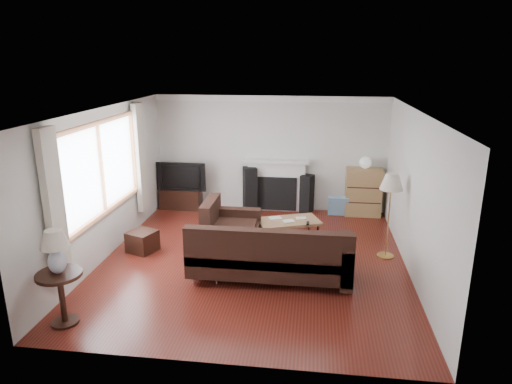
# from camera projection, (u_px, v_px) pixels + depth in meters

# --- Properties ---
(room) EXTENTS (5.10, 5.60, 2.54)m
(room) POSITION_uv_depth(u_px,v_px,m) (254.00, 188.00, 7.34)
(room) COLOR #591B13
(room) RESTS_ON ground
(window) EXTENTS (0.12, 2.74, 1.54)m
(window) POSITION_uv_depth(u_px,v_px,m) (102.00, 169.00, 7.36)
(window) COLOR #985A38
(window) RESTS_ON room
(curtain_near) EXTENTS (0.10, 0.35, 2.10)m
(curtain_near) POSITION_uv_depth(u_px,v_px,m) (54.00, 207.00, 5.95)
(curtain_near) COLOR beige
(curtain_near) RESTS_ON room
(curtain_far) EXTENTS (0.10, 0.35, 2.10)m
(curtain_far) POSITION_uv_depth(u_px,v_px,m) (140.00, 158.00, 8.84)
(curtain_far) COLOR beige
(curtain_far) RESTS_ON room
(fireplace) EXTENTS (1.40, 0.26, 1.15)m
(fireplace) POSITION_uv_depth(u_px,v_px,m) (276.00, 185.00, 10.02)
(fireplace) COLOR white
(fireplace) RESTS_ON room
(tv_stand) EXTENTS (0.90, 0.40, 0.45)m
(tv_stand) POSITION_uv_depth(u_px,v_px,m) (181.00, 198.00, 10.25)
(tv_stand) COLOR black
(tv_stand) RESTS_ON ground
(television) EXTENTS (1.09, 0.14, 0.63)m
(television) POSITION_uv_depth(u_px,v_px,m) (183.00, 175.00, 10.09)
(television) COLOR black
(television) RESTS_ON tv_stand
(speaker_left) EXTENTS (0.36, 0.40, 0.98)m
(speaker_left) POSITION_uv_depth(u_px,v_px,m) (250.00, 189.00, 10.00)
(speaker_left) COLOR black
(speaker_left) RESTS_ON ground
(speaker_right) EXTENTS (0.32, 0.35, 0.84)m
(speaker_right) POSITION_uv_depth(u_px,v_px,m) (307.00, 194.00, 9.89)
(speaker_right) COLOR black
(speaker_right) RESTS_ON ground
(bookshelf) EXTENTS (0.75, 0.36, 1.04)m
(bookshelf) POSITION_uv_depth(u_px,v_px,m) (363.00, 192.00, 9.70)
(bookshelf) COLOR #9C7748
(bookshelf) RESTS_ON ground
(globe_lamp) EXTENTS (0.25, 0.25, 0.25)m
(globe_lamp) POSITION_uv_depth(u_px,v_px,m) (365.00, 163.00, 9.52)
(globe_lamp) COLOR white
(globe_lamp) RESTS_ON bookshelf
(sectional_sofa) EXTENTS (2.66, 1.94, 0.86)m
(sectional_sofa) POSITION_uv_depth(u_px,v_px,m) (270.00, 252.00, 6.95)
(sectional_sofa) COLOR black
(sectional_sofa) RESTS_ON ground
(coffee_table) EXTENTS (1.24, 0.96, 0.43)m
(coffee_table) POSITION_uv_depth(u_px,v_px,m) (289.00, 231.00, 8.36)
(coffee_table) COLOR #936B46
(coffee_table) RESTS_ON ground
(footstool) EXTENTS (0.56, 0.56, 0.37)m
(footstool) POSITION_uv_depth(u_px,v_px,m) (142.00, 241.00, 7.98)
(footstool) COLOR black
(footstool) RESTS_ON ground
(floor_lamp) EXTENTS (0.48, 0.48, 1.47)m
(floor_lamp) POSITION_uv_depth(u_px,v_px,m) (389.00, 216.00, 7.59)
(floor_lamp) COLOR #BD8B41
(floor_lamp) RESTS_ON ground
(side_table) EXTENTS (0.57, 0.57, 0.71)m
(side_table) POSITION_uv_depth(u_px,v_px,m) (62.00, 298.00, 5.76)
(side_table) COLOR black
(side_table) RESTS_ON ground
(table_lamp) EXTENTS (0.35, 0.35, 0.56)m
(table_lamp) POSITION_uv_depth(u_px,v_px,m) (56.00, 252.00, 5.58)
(table_lamp) COLOR silver
(table_lamp) RESTS_ON side_table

